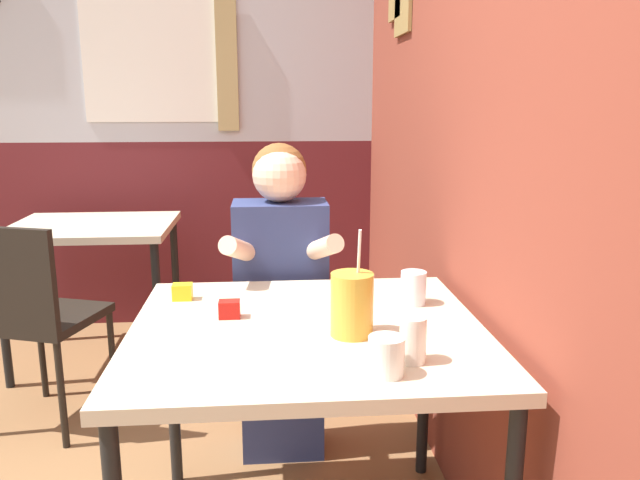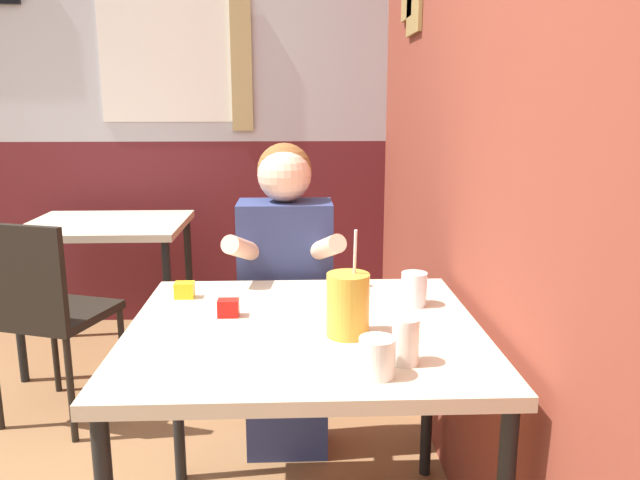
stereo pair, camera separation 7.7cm
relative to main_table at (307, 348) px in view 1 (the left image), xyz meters
name	(u,v)px [view 1 (the left image)]	position (x,y,z in m)	size (l,w,h in m)	color
brick_wall_right	(432,97)	(0.55, 0.85, 0.68)	(0.08, 4.50, 2.70)	brown
back_wall	(170,97)	(-0.66, 2.13, 0.69)	(5.33, 0.09, 2.70)	silver
main_table	(307,348)	(0.00, 0.00, 0.00)	(0.97, 0.89, 0.73)	beige
background_table	(93,240)	(-0.99, 1.54, -0.02)	(0.79, 0.67, 0.73)	beige
chair_near_window	(32,310)	(-1.05, 0.84, -0.15)	(0.50, 0.50, 0.88)	black
person_seated	(281,299)	(-0.06, 0.59, -0.05)	(0.42, 0.40, 1.19)	navy
cocktail_pitcher	(352,304)	(0.11, -0.08, 0.15)	(0.11, 0.11, 0.29)	gold
glass_near_pitcher	(413,288)	(0.33, 0.16, 0.11)	(0.08, 0.08, 0.10)	silver
glass_center	(386,356)	(0.16, -0.33, 0.11)	(0.08, 0.08, 0.09)	silver
glass_far_side	(413,340)	(0.23, -0.26, 0.12)	(0.06, 0.06, 0.11)	silver
condiment_ketchup	(229,309)	(-0.22, 0.08, 0.09)	(0.06, 0.04, 0.05)	#B7140F
condiment_mustard	(182,292)	(-0.37, 0.26, 0.09)	(0.06, 0.04, 0.05)	yellow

